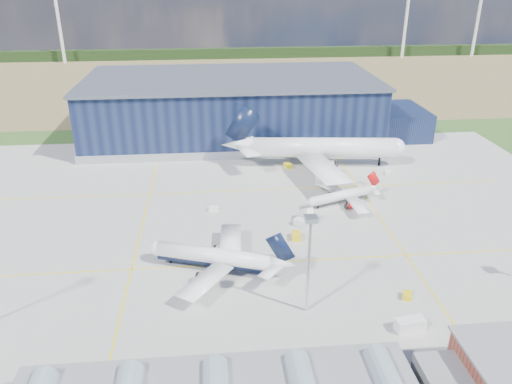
# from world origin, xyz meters

# --- Properties ---
(ground) EXTENTS (600.00, 600.00, 0.00)m
(ground) POSITION_xyz_m (0.00, 0.00, 0.00)
(ground) COLOR #2F5720
(ground) RESTS_ON ground
(apron) EXTENTS (220.00, 160.00, 0.08)m
(apron) POSITION_xyz_m (0.00, 10.00, 0.03)
(apron) COLOR #ACABA6
(apron) RESTS_ON ground
(farmland) EXTENTS (600.00, 220.00, 0.01)m
(farmland) POSITION_xyz_m (0.00, 220.00, 0.00)
(farmland) COLOR olive
(farmland) RESTS_ON ground
(treeline) EXTENTS (600.00, 8.00, 8.00)m
(treeline) POSITION_xyz_m (0.00, 300.00, 4.00)
(treeline) COLOR black
(treeline) RESTS_ON ground
(hangar) EXTENTS (145.00, 62.00, 26.10)m
(hangar) POSITION_xyz_m (2.81, 94.80, 11.62)
(hangar) COLOR #111A38
(hangar) RESTS_ON ground
(light_mast_center) EXTENTS (2.60, 2.60, 23.00)m
(light_mast_center) POSITION_xyz_m (10.00, -30.00, 15.43)
(light_mast_center) COLOR silver
(light_mast_center) RESTS_ON ground
(airliner_navy) EXTENTS (47.54, 47.05, 12.19)m
(airliner_navy) POSITION_xyz_m (-9.53, -12.00, 6.10)
(airliner_navy) COLOR white
(airliner_navy) RESTS_ON ground
(airliner_red) EXTENTS (34.71, 34.35, 8.88)m
(airliner_red) POSITION_xyz_m (30.93, 22.00, 4.44)
(airliner_red) COLOR white
(airliner_red) RESTS_ON ground
(airliner_widebody) EXTENTS (74.66, 73.34, 22.22)m
(airliner_widebody) POSITION_xyz_m (32.00, 55.00, 11.11)
(airliner_widebody) COLOR white
(airliner_widebody) RESTS_ON ground
(gse_tug_a) EXTENTS (2.93, 4.22, 1.63)m
(gse_tug_a) POSITION_xyz_m (13.10, 1.40, 0.82)
(gse_tug_a) COLOR yellow
(gse_tug_a) RESTS_ON ground
(gse_tug_b) EXTENTS (3.00, 3.49, 1.28)m
(gse_tug_b) POSITION_xyz_m (33.54, -27.66, 0.64)
(gse_tug_b) COLOR yellow
(gse_tug_b) RESTS_ON ground
(gse_van_a) EXTENTS (6.43, 3.50, 2.67)m
(gse_van_a) POSITION_xyz_m (30.03, -38.17, 1.34)
(gse_van_a) COLOR white
(gse_van_a) RESTS_ON ground
(gse_cart_a) EXTENTS (2.76, 3.38, 1.27)m
(gse_cart_a) POSITION_xyz_m (53.88, 44.35, 0.63)
(gse_cart_a) COLOR white
(gse_cart_a) RESTS_ON ground
(gse_van_b) EXTENTS (4.87, 4.99, 2.19)m
(gse_van_b) POSITION_xyz_m (15.91, 7.99, 1.10)
(gse_van_b) COLOR white
(gse_van_b) RESTS_ON ground
(gse_tug_c) EXTENTS (3.07, 4.03, 1.57)m
(gse_tug_c) POSITION_xyz_m (18.95, 54.37, 0.78)
(gse_tug_c) COLOR yellow
(gse_tug_c) RESTS_ON ground
(gse_cart_b) EXTENTS (3.27, 2.39, 1.32)m
(gse_cart_b) POSITION_xyz_m (-9.14, 20.83, 0.66)
(gse_cart_b) COLOR white
(gse_cart_b) RESTS_ON ground
(airstair) EXTENTS (3.42, 5.49, 3.27)m
(airstair) POSITION_xyz_m (17.82, 10.84, 1.64)
(airstair) COLOR white
(airstair) RESTS_ON ground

